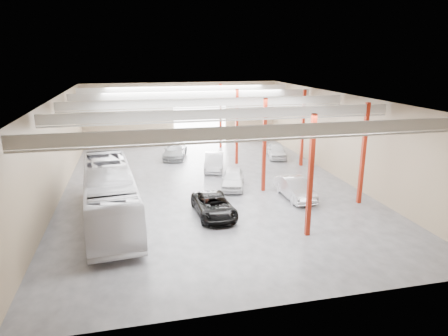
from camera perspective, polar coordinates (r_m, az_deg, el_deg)
name	(u,v)px	position (r m, az deg, el deg)	size (l,w,h in m)	color
depot_shell	(209,122)	(30.86, -2.14, 6.54)	(22.12, 32.12, 7.06)	#424246
coach_bus	(110,194)	(25.60, -16.02, -3.64)	(2.86, 12.22, 3.40)	silver
black_sedan	(214,206)	(25.65, -1.47, -5.41)	(2.24, 4.85, 1.35)	black
car_row_a	(233,179)	(30.97, 1.28, -1.53)	(1.69, 4.21, 1.43)	silver
car_row_b	(214,162)	(35.74, -1.43, 0.90)	(1.57, 4.51, 1.49)	#BAB9BF
car_row_c	(175,150)	(40.31, -6.99, 2.50)	(2.04, 5.02, 1.46)	gray
car_right_near	(295,188)	(29.16, 10.11, -2.85)	(1.57, 4.51, 1.49)	#BAB9BE
car_right_far	(277,151)	(40.36, 7.51, 2.48)	(1.69, 4.19, 1.43)	silver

